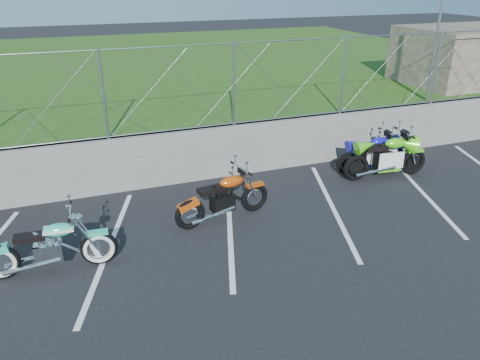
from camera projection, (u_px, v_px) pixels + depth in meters
name	position (u px, v px, depth m)	size (l,w,h in m)	color
ground	(248.00, 250.00, 8.69)	(90.00, 90.00, 0.00)	black
retaining_wall	(196.00, 155.00, 11.42)	(30.00, 0.22, 1.30)	slate
grass_field	(133.00, 77.00, 19.99)	(30.00, 20.00, 1.30)	#214512
stone_building	(477.00, 54.00, 15.87)	(5.00, 3.00, 1.80)	brown
chain_link_fence	(193.00, 88.00, 10.75)	(28.00, 0.03, 2.00)	gray
sign_pole	(435.00, 47.00, 13.20)	(0.08, 0.08, 3.00)	gray
parking_lines	(283.00, 215.00, 9.93)	(18.29, 4.31, 0.01)	silver
cruiser_turquoise	(51.00, 249.00, 7.91)	(2.23, 0.70, 1.11)	black
naked_orange	(224.00, 199.00, 9.60)	(2.16, 0.73, 1.08)	black
sportbike_green	(387.00, 158.00, 11.60)	(2.25, 0.80, 1.17)	black
sportbike_blue	(373.00, 155.00, 12.00)	(1.99, 0.71, 1.03)	black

